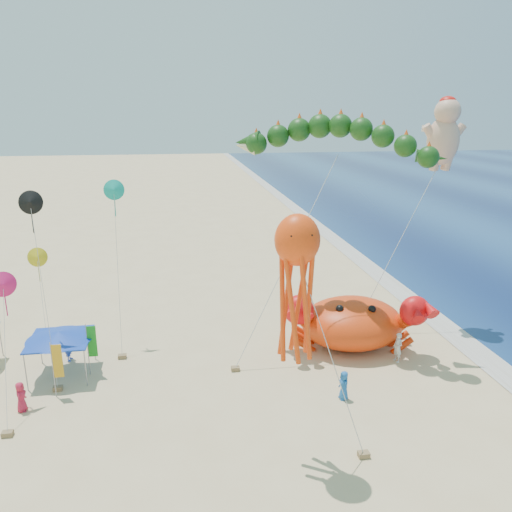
{
  "coord_description": "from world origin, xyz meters",
  "views": [
    {
      "loc": [
        -6.53,
        -26.21,
        14.79
      ],
      "look_at": [
        -2.0,
        2.0,
        6.5
      ],
      "focal_mm": 35.0,
      "sensor_mm": 36.0,
      "label": 1
    }
  ],
  "objects_px": {
    "cherub_kite": "(444,132)",
    "canopy_blue": "(59,336)",
    "dragon_kite": "(336,145)",
    "octopus_kite": "(297,277)",
    "crab_inflatable": "(353,321)"
  },
  "relations": [
    {
      "from": "cherub_kite",
      "to": "canopy_blue",
      "type": "bearing_deg",
      "value": -170.1
    },
    {
      "from": "dragon_kite",
      "to": "canopy_blue",
      "type": "height_order",
      "value": "dragon_kite"
    },
    {
      "from": "crab_inflatable",
      "to": "dragon_kite",
      "type": "relative_size",
      "value": 0.63
    },
    {
      "from": "crab_inflatable",
      "to": "octopus_kite",
      "type": "bearing_deg",
      "value": -122.51
    },
    {
      "from": "cherub_kite",
      "to": "canopy_blue",
      "type": "distance_m",
      "value": 27.58
    },
    {
      "from": "dragon_kite",
      "to": "octopus_kite",
      "type": "relative_size",
      "value": 1.3
    },
    {
      "from": "dragon_kite",
      "to": "cherub_kite",
      "type": "height_order",
      "value": "cherub_kite"
    },
    {
      "from": "canopy_blue",
      "to": "cherub_kite",
      "type": "bearing_deg",
      "value": 9.9
    },
    {
      "from": "dragon_kite",
      "to": "canopy_blue",
      "type": "relative_size",
      "value": 3.82
    },
    {
      "from": "cherub_kite",
      "to": "octopus_kite",
      "type": "xyz_separation_m",
      "value": [
        -13.26,
        -13.34,
        -5.12
      ]
    },
    {
      "from": "dragon_kite",
      "to": "canopy_blue",
      "type": "xyz_separation_m",
      "value": [
        -16.48,
        -1.61,
        -10.43
      ]
    },
    {
      "from": "cherub_kite",
      "to": "octopus_kite",
      "type": "height_order",
      "value": "cherub_kite"
    },
    {
      "from": "canopy_blue",
      "to": "crab_inflatable",
      "type": "bearing_deg",
      "value": 2.6
    },
    {
      "from": "crab_inflatable",
      "to": "canopy_blue",
      "type": "bearing_deg",
      "value": -177.4
    },
    {
      "from": "dragon_kite",
      "to": "octopus_kite",
      "type": "distance_m",
      "value": 12.5
    }
  ]
}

